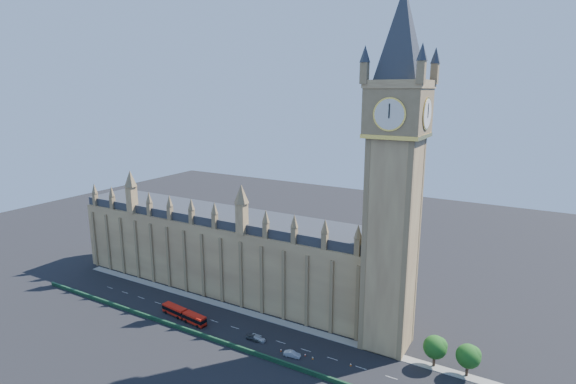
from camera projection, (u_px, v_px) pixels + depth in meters
The scene contains 15 objects.
ground at pixel (246, 331), 132.67m from camera, with size 400.00×400.00×0.00m, color black.
palace_westminster at pixel (223, 250), 160.36m from camera, with size 120.00×20.00×28.00m.
elizabeth_tower at pixel (396, 151), 113.89m from camera, with size 20.59×20.59×105.00m.
bridge_parapet at pixel (227, 344), 124.93m from camera, with size 160.00×0.60×1.20m, color #1E4C2D.
kerb_north at pixel (264, 317), 140.67m from camera, with size 160.00×3.00×0.16m, color gray.
tree_east_near at pixel (436, 347), 114.49m from camera, with size 6.00×6.00×8.50m.
tree_east_far at pixel (469, 356), 110.59m from camera, with size 6.00×6.00×8.50m.
red_bus at pixel (184, 314), 139.35m from camera, with size 18.02×4.65×3.03m.
car_grey at pixel (253, 338), 127.90m from camera, with size 1.68×4.18×1.43m, color #3D4145.
car_silver at pixel (292, 354), 119.82m from camera, with size 1.60×4.58×1.51m, color #AEB1B7.
car_white at pixel (258, 339), 127.49m from camera, with size 1.81×4.46×1.29m, color silver.
cone_a at pixel (305, 355), 120.21m from camera, with size 0.48×0.48×0.63m.
cone_b at pixel (351, 365), 115.89m from camera, with size 0.45×0.45×0.72m.
cone_c at pixel (313, 358), 118.74m from camera, with size 0.52×0.52×0.77m.
cone_d at pixel (281, 350), 122.30m from camera, with size 0.61×0.61×0.74m.
Camera 1 is at (70.85, -97.95, 69.57)m, focal length 28.00 mm.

